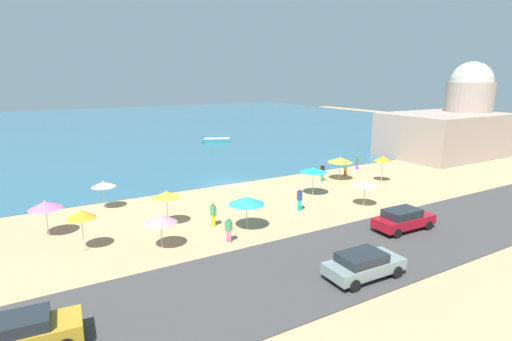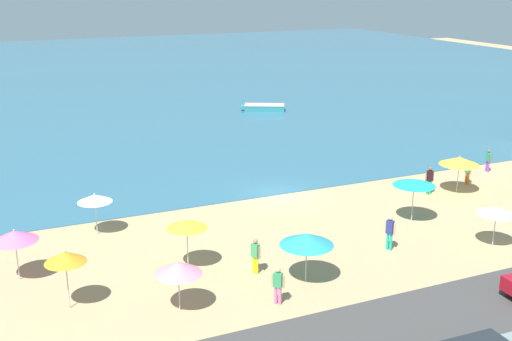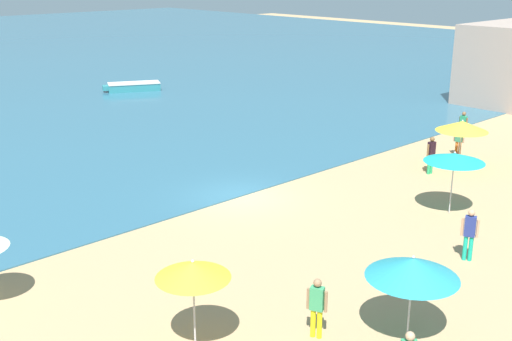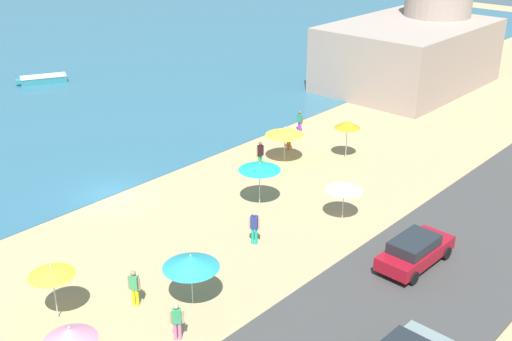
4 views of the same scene
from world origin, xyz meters
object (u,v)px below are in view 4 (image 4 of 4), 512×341
object	(u,v)px
bather_1	(134,286)
bather_4	(300,120)
harbor_fortress	(419,38)
beach_umbrella_1	(51,271)
bather_2	(254,226)
beach_umbrella_6	(285,131)
skiff_nearshore	(43,79)
beach_umbrella_9	(70,334)
bather_5	(177,320)
bather_3	(289,137)
beach_umbrella_7	(348,124)
beach_umbrella_0	(191,262)
parked_car_1	(415,251)
bather_0	(260,153)
beach_umbrella_5	(260,167)
beach_umbrella_2	(344,187)

from	to	relation	value
bather_1	bather_4	xyz separation A→B (m)	(21.50, 8.13, -0.07)
bather_1	harbor_fortress	size ratio (longest dim) A/B	0.11
beach_umbrella_1	bather_2	size ratio (longest dim) A/B	1.40
beach_umbrella_6	skiff_nearshore	world-z (taller)	beach_umbrella_6
beach_umbrella_9	bather_5	bearing A→B (deg)	-16.38
bather_3	harbor_fortress	world-z (taller)	harbor_fortress
beach_umbrella_7	bather_4	distance (m)	5.95
bather_4	bather_1	bearing A→B (deg)	-159.28
beach_umbrella_0	beach_umbrella_1	distance (m)	5.63
parked_car_1	beach_umbrella_7	bearing A→B (deg)	48.61
beach_umbrella_7	bather_3	distance (m)	4.27
bather_0	bather_3	bearing A→B (deg)	10.51
beach_umbrella_0	bather_3	distance (m)	18.44
beach_umbrella_5	bather_3	distance (m)	8.67
beach_umbrella_0	bather_4	world-z (taller)	beach_umbrella_0
bather_2	bather_4	size ratio (longest dim) A/B	1.14
beach_umbrella_1	bather_0	xyz separation A→B (m)	(17.25, 4.08, -1.24)
beach_umbrella_5	bather_0	world-z (taller)	beach_umbrella_5
bather_2	skiff_nearshore	size ratio (longest dim) A/B	0.41
harbor_fortress	bather_1	bearing A→B (deg)	-167.68
beach_umbrella_1	bather_4	xyz separation A→B (m)	(24.22, 6.40, -1.37)
bather_3	harbor_fortress	xyz separation A→B (m)	(20.78, 2.03, 3.13)
beach_umbrella_2	bather_2	world-z (taller)	beach_umbrella_2
beach_umbrella_2	bather_0	xyz separation A→B (m)	(2.13, 7.86, -0.89)
beach_umbrella_1	harbor_fortress	world-z (taller)	harbor_fortress
bather_4	bather_2	bearing A→B (deg)	-149.38
beach_umbrella_6	bather_4	bearing A→B (deg)	28.37
beach_umbrella_2	bather_5	xyz separation A→B (m)	(-12.72, -1.01, -0.97)
bather_1	bather_5	world-z (taller)	bather_1
beach_umbrella_5	harbor_fortress	bearing A→B (deg)	12.13
beach_umbrella_5	beach_umbrella_6	xyz separation A→B (m)	(5.75, 2.97, -0.22)
beach_umbrella_7	harbor_fortress	bearing A→B (deg)	16.64
bather_1	skiff_nearshore	distance (m)	37.06
bather_4	bather_0	bearing A→B (deg)	-161.52
beach_umbrella_0	beach_umbrella_6	size ratio (longest dim) A/B	0.97
beach_umbrella_1	beach_umbrella_6	world-z (taller)	beach_umbrella_1
beach_umbrella_6	bather_4	world-z (taller)	beach_umbrella_6
beach_umbrella_1	bather_0	bearing A→B (deg)	13.29
bather_3	harbor_fortress	bearing A→B (deg)	5.58
beach_umbrella_1	bather_4	distance (m)	25.09
beach_umbrella_1	beach_umbrella_5	distance (m)	13.43
bather_0	bather_2	size ratio (longest dim) A/B	1.00
bather_2	bather_4	distance (m)	16.57
beach_umbrella_1	bather_0	size ratio (longest dim) A/B	1.40
beach_umbrella_5	bather_3	world-z (taller)	beach_umbrella_5
bather_3	parked_car_1	size ratio (longest dim) A/B	0.37
beach_umbrella_0	harbor_fortress	world-z (taller)	harbor_fortress
beach_umbrella_2	bather_4	size ratio (longest dim) A/B	1.35
parked_car_1	harbor_fortress	size ratio (longest dim) A/B	0.28
beach_umbrella_0	bather_1	world-z (taller)	beach_umbrella_0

